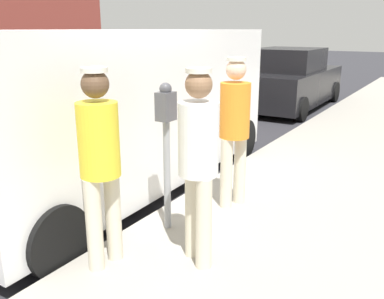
{
  "coord_description": "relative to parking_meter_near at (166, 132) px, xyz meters",
  "views": [
    {
      "loc": [
        3.68,
        -3.63,
        2.17
      ],
      "look_at": [
        1.65,
        -0.39,
        1.05
      ],
      "focal_mm": 38.82,
      "sensor_mm": 36.0,
      "label": 1
    }
  ],
  "objects": [
    {
      "name": "ground_plane",
      "position": [
        -1.35,
        0.39,
        -1.18
      ],
      "size": [
        80.0,
        80.0,
        0.0
      ],
      "primitive_type": "plane",
      "color": "#2D2D33"
    },
    {
      "name": "parking_meter_near",
      "position": [
        0.0,
        0.0,
        0.0
      ],
      "size": [
        0.14,
        0.18,
        1.52
      ],
      "color": "gray",
      "rests_on": "sidewalk_slab"
    },
    {
      "name": "pedestrian_in_yellow",
      "position": [
        -0.06,
        -0.86,
        -0.04
      ],
      "size": [
        0.34,
        0.36,
        1.73
      ],
      "color": "beige",
      "rests_on": "sidewalk_slab"
    },
    {
      "name": "pedestrian_in_white",
      "position": [
        0.61,
        -0.39,
        -0.04
      ],
      "size": [
        0.34,
        0.34,
        1.72
      ],
      "color": "beige",
      "rests_on": "sidewalk_slab"
    },
    {
      "name": "pedestrian_in_orange",
      "position": [
        0.3,
        0.9,
        -0.04
      ],
      "size": [
        0.34,
        0.35,
        1.72
      ],
      "color": "beige",
      "rests_on": "sidewalk_slab"
    },
    {
      "name": "parked_van",
      "position": [
        -1.5,
        0.99,
        -0.03
      ],
      "size": [
        2.23,
        5.25,
        2.15
      ],
      "color": "white",
      "rests_on": "ground"
    },
    {
      "name": "parked_sedan_ahead",
      "position": [
        -1.57,
        8.09,
        -0.43
      ],
      "size": [
        1.99,
        4.42,
        1.65
      ],
      "color": "black",
      "rests_on": "ground"
    }
  ]
}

